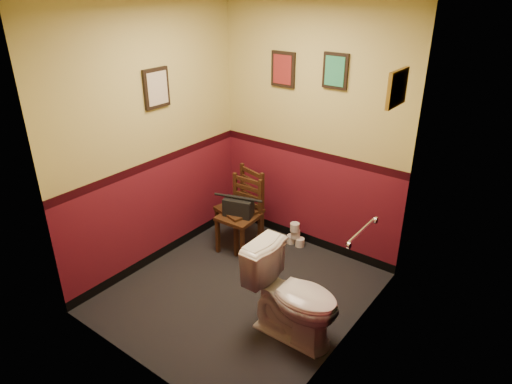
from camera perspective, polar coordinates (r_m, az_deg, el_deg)
floor at (r=4.60m, az=-1.92°, el=-12.41°), size 2.20×2.40×0.00m
wall_back at (r=4.86m, az=6.81°, el=7.59°), size 2.20×0.00×2.70m
wall_front at (r=3.18m, az=-15.96°, el=-3.25°), size 2.20×0.00×2.70m
wall_left at (r=4.66m, az=-12.85°, el=6.34°), size 0.00×2.40×2.70m
wall_right at (r=3.40m, az=12.39°, el=-0.88°), size 0.00×2.40×2.70m
grab_bar at (r=3.80m, az=13.05°, el=-4.84°), size 0.05×0.56×0.06m
framed_print_back_a at (r=4.88m, az=3.40°, el=15.06°), size 0.28×0.04×0.36m
framed_print_back_b at (r=4.57m, az=9.89°, el=14.68°), size 0.26×0.04×0.34m
framed_print_left at (r=4.57m, az=-12.33°, el=12.57°), size 0.04×0.30×0.38m
framed_print_right at (r=3.71m, az=17.22°, el=12.31°), size 0.04×0.34×0.28m
toilet at (r=3.91m, az=4.75°, el=-12.88°), size 0.83×0.47×0.81m
toilet_brush at (r=4.14m, az=7.46°, el=-16.68°), size 0.10×0.10×0.38m
chair_left at (r=5.15m, az=-1.76°, el=-2.02°), size 0.51×0.51×0.90m
chair_right at (r=5.05m, az=-1.94°, el=-2.95°), size 0.41×0.41×0.85m
handbag at (r=4.97m, az=-2.22°, el=-1.91°), size 0.35×0.24×0.23m
tp_stack at (r=5.28m, az=4.94°, el=-5.45°), size 0.22×0.13×0.29m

